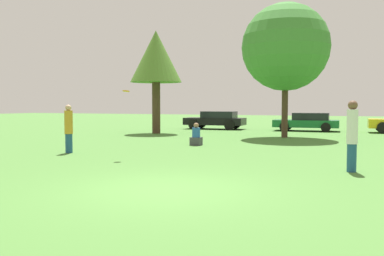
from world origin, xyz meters
name	(u,v)px	position (x,y,z in m)	size (l,w,h in m)	color
ground_plane	(166,190)	(0.00, 0.00, 0.00)	(120.00, 120.00, 0.00)	#477A33
person_thrower	(69,128)	(-6.33, 4.69, 0.92)	(0.31, 0.31, 1.80)	navy
person_catcher	(352,134)	(3.58, 4.03, 1.01)	(0.29, 0.29, 1.92)	navy
frisbee	(126,91)	(-3.54, 4.21, 2.26)	(0.24, 0.24, 0.07)	orange
bystander_sitting	(196,136)	(-3.02, 9.21, 0.40)	(0.47, 0.39, 1.00)	#3F3F47
tree_0	(156,58)	(-8.15, 15.29, 4.69)	(3.18, 3.18, 6.35)	#473323
tree_1	(286,47)	(-0.20, 15.16, 4.90)	(4.74, 4.74, 7.28)	#473323
parked_car_black	(216,120)	(-6.22, 21.02, 0.69)	(4.41, 2.12, 1.30)	black
parked_car_green	(307,122)	(0.25, 21.31, 0.64)	(4.35, 2.20, 1.23)	#196633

